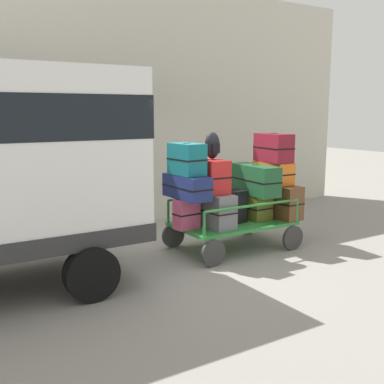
# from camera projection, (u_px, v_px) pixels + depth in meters

# --- Properties ---
(ground_plane) EXTENTS (40.00, 40.00, 0.00)m
(ground_plane) POSITION_uv_depth(u_px,v_px,m) (189.00, 252.00, 7.94)
(ground_plane) COLOR gray
(building_wall) EXTENTS (12.00, 0.38, 5.00)m
(building_wall) POSITION_uv_depth(u_px,v_px,m) (122.00, 104.00, 9.73)
(building_wall) COLOR beige
(building_wall) RESTS_ON ground
(luggage_cart) EXTENTS (2.08, 1.29, 0.47)m
(luggage_cart) POSITION_uv_depth(u_px,v_px,m) (233.00, 227.00, 8.11)
(luggage_cart) COLOR #2D8438
(luggage_cart) RESTS_ON ground
(cart_railing) EXTENTS (1.96, 1.16, 0.41)m
(cart_railing) POSITION_uv_depth(u_px,v_px,m) (233.00, 203.00, 8.04)
(cart_railing) COLOR #2D8438
(cart_railing) RESTS_ON luggage_cart
(suitcase_left_bottom) EXTENTS (0.42, 0.29, 0.51)m
(suitcase_left_bottom) POSITION_uv_depth(u_px,v_px,m) (187.00, 214.00, 7.59)
(suitcase_left_bottom) COLOR #CC4C72
(suitcase_left_bottom) RESTS_ON luggage_cart
(suitcase_left_middle) EXTENTS (0.41, 0.94, 0.38)m
(suitcase_left_middle) POSITION_uv_depth(u_px,v_px,m) (187.00, 187.00, 7.51)
(suitcase_left_middle) COLOR navy
(suitcase_left_middle) RESTS_ON suitcase_left_bottom
(suitcase_left_top) EXTENTS (0.42, 0.63, 0.51)m
(suitcase_left_top) POSITION_uv_depth(u_px,v_px,m) (187.00, 159.00, 7.43)
(suitcase_left_top) COLOR #0F5960
(suitcase_left_top) RESTS_ON suitcase_left_middle
(suitcase_midleft_bottom) EXTENTS (0.40, 0.95, 0.56)m
(suitcase_midleft_bottom) POSITION_uv_depth(u_px,v_px,m) (212.00, 209.00, 7.79)
(suitcase_midleft_bottom) COLOR slate
(suitcase_midleft_bottom) RESTS_ON luggage_cart
(suitcase_midleft_middle) EXTENTS (0.42, 0.63, 0.55)m
(suitcase_midleft_middle) POSITION_uv_depth(u_px,v_px,m) (212.00, 176.00, 7.69)
(suitcase_midleft_middle) COLOR #B21E1E
(suitcase_midleft_middle) RESTS_ON suitcase_midleft_bottom
(suitcase_center_bottom) EXTENTS (0.40, 0.37, 0.56)m
(suitcase_center_bottom) POSITION_uv_depth(u_px,v_px,m) (233.00, 206.00, 8.04)
(suitcase_center_bottom) COLOR black
(suitcase_center_bottom) RESTS_ON luggage_cart
(suitcase_midright_bottom) EXTENTS (0.43, 0.62, 0.45)m
(suitcase_midright_bottom) POSITION_uv_depth(u_px,v_px,m) (254.00, 206.00, 8.30)
(suitcase_midright_bottom) COLOR #4C5119
(suitcase_midright_bottom) RESTS_ON luggage_cart
(suitcase_midright_middle) EXTENTS (0.45, 1.08, 0.52)m
(suitcase_midright_middle) POSITION_uv_depth(u_px,v_px,m) (255.00, 180.00, 8.20)
(suitcase_midright_middle) COLOR #194C28
(suitcase_midright_middle) RESTS_ON suitcase_midright_bottom
(suitcase_right_bottom) EXTENTS (0.46, 1.10, 0.59)m
(suitcase_right_bottom) POSITION_uv_depth(u_px,v_px,m) (275.00, 200.00, 8.50)
(suitcase_right_bottom) COLOR brown
(suitcase_right_bottom) RESTS_ON luggage_cart
(suitcase_right_middle) EXTENTS (0.41, 0.76, 0.39)m
(suitcase_right_middle) POSITION_uv_depth(u_px,v_px,m) (273.00, 173.00, 8.47)
(suitcase_right_middle) COLOR orange
(suitcase_right_middle) RESTS_ON suitcase_right_bottom
(suitcase_right_top) EXTENTS (0.43, 0.77, 0.51)m
(suitcase_right_top) POSITION_uv_depth(u_px,v_px,m) (273.00, 148.00, 8.40)
(suitcase_right_top) COLOR maroon
(suitcase_right_top) RESTS_ON suitcase_right_middle
(backpack) EXTENTS (0.27, 0.22, 0.44)m
(backpack) POSITION_uv_depth(u_px,v_px,m) (212.00, 146.00, 7.66)
(backpack) COLOR black
(backpack) RESTS_ON suitcase_midleft_middle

